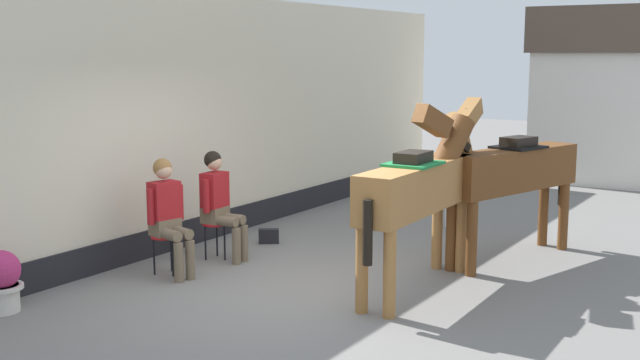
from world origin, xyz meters
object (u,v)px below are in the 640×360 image
object	(u,v)px
saddled_horse_far	(506,171)
satchel_bag	(269,236)
seated_visitor_near	(168,211)
flower_planter_near	(1,280)
spare_stool_white	(453,200)
saddled_horse_near	(422,186)
seated_visitor_far	(219,200)

from	to	relation	value
saddled_horse_far	satchel_bag	world-z (taller)	saddled_horse_far
seated_visitor_near	flower_planter_near	xyz separation A→B (m)	(-0.51, -1.90, -0.44)
saddled_horse_far	spare_stool_white	world-z (taller)	saddled_horse_far
seated_visitor_near	saddled_horse_near	world-z (taller)	saddled_horse_near
seated_visitor_far	seated_visitor_near	bearing A→B (deg)	-93.04
seated_visitor_far	saddled_horse_far	distance (m)	3.62
seated_visitor_near	saddled_horse_near	bearing A→B (deg)	22.39
saddled_horse_near	saddled_horse_far	size ratio (longest dim) A/B	1.03
saddled_horse_near	saddled_horse_far	bearing A→B (deg)	75.93
seated_visitor_far	saddled_horse_far	size ratio (longest dim) A/B	0.48
saddled_horse_far	spare_stool_white	bearing A→B (deg)	130.62
seated_visitor_far	saddled_horse_near	xyz separation A→B (m)	(2.68, 0.24, 0.38)
spare_stool_white	satchel_bag	distance (m)	2.96
seated_visitor_near	seated_visitor_far	xyz separation A→B (m)	(0.05, 0.88, 0.00)
seated_visitor_near	seated_visitor_far	world-z (taller)	same
seated_visitor_near	seated_visitor_far	size ratio (longest dim) A/B	1.00
seated_visitor_near	flower_planter_near	size ratio (longest dim) A/B	2.17
saddled_horse_near	spare_stool_white	world-z (taller)	saddled_horse_near
satchel_bag	seated_visitor_near	bearing A→B (deg)	51.73
seated_visitor_near	saddled_horse_far	size ratio (longest dim) A/B	0.48
flower_planter_near	spare_stool_white	xyz separation A→B (m)	(2.30, 6.21, 0.07)
seated_visitor_far	saddled_horse_near	world-z (taller)	saddled_horse_near
seated_visitor_far	saddled_horse_far	xyz separation A→B (m)	(3.08, 1.86, 0.38)
satchel_bag	flower_planter_near	bearing A→B (deg)	45.05
seated_visitor_near	flower_planter_near	world-z (taller)	seated_visitor_near
seated_visitor_far	spare_stool_white	size ratio (longest dim) A/B	3.02
seated_visitor_far	saddled_horse_far	world-z (taller)	saddled_horse_far
flower_planter_near	satchel_bag	xyz separation A→B (m)	(0.58, 3.82, -0.23)
seated_visitor_near	saddled_horse_near	size ratio (longest dim) A/B	0.46
spare_stool_white	seated_visitor_near	bearing A→B (deg)	-112.60
seated_visitor_near	satchel_bag	world-z (taller)	seated_visitor_near
saddled_horse_near	flower_planter_near	world-z (taller)	saddled_horse_near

